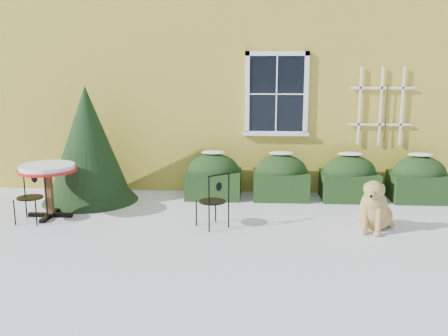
# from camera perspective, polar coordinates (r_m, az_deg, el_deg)

# --- Properties ---
(ground) EXTENTS (80.00, 80.00, 0.00)m
(ground) POSITION_cam_1_polar(r_m,az_deg,el_deg) (7.32, -0.49, -8.51)
(ground) COLOR white
(ground) RESTS_ON ground
(house) EXTENTS (12.40, 8.40, 6.40)m
(house) POSITION_cam_1_polar(r_m,az_deg,el_deg) (13.88, 1.58, 14.53)
(house) COLOR gold
(house) RESTS_ON ground
(hedge_row) EXTENTS (4.95, 0.80, 0.91)m
(hedge_row) POSITION_cam_1_polar(r_m,az_deg,el_deg) (9.71, 10.34, -1.15)
(hedge_row) COLOR black
(hedge_row) RESTS_ON ground
(evergreen_shrub) EXTENTS (1.79, 1.79, 2.16)m
(evergreen_shrub) POSITION_cam_1_polar(r_m,az_deg,el_deg) (9.65, -15.24, 1.39)
(evergreen_shrub) COLOR black
(evergreen_shrub) RESTS_ON ground
(bistro_table) EXTENTS (0.97, 0.97, 0.90)m
(bistro_table) POSITION_cam_1_polar(r_m,az_deg,el_deg) (8.82, -19.51, -0.60)
(bistro_table) COLOR black
(bistro_table) RESTS_ON ground
(patio_chair_near) EXTENTS (0.55, 0.55, 0.89)m
(patio_chair_near) POSITION_cam_1_polar(r_m,az_deg,el_deg) (7.85, -1.18, -3.71)
(patio_chair_near) COLOR black
(patio_chair_near) RESTS_ON ground
(patio_chair_far) EXTENTS (0.42, 0.42, 0.88)m
(patio_chair_far) POSITION_cam_1_polar(r_m,az_deg,el_deg) (8.74, -21.19, -2.92)
(patio_chair_far) COLOR black
(patio_chair_far) RESTS_ON ground
(dog) EXTENTS (0.72, 0.91, 0.85)m
(dog) POSITION_cam_1_polar(r_m,az_deg,el_deg) (8.08, 16.81, -4.51)
(dog) COLOR tan
(dog) RESTS_ON ground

